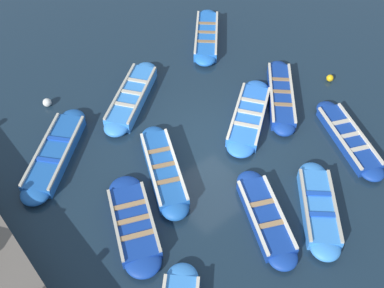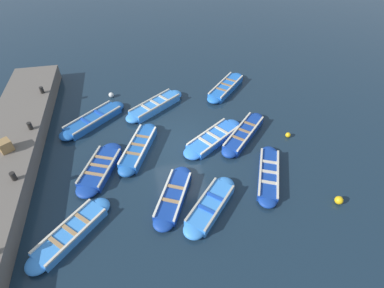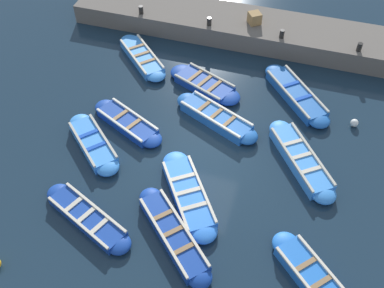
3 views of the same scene
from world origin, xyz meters
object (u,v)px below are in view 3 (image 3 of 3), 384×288
at_px(boat_far_corner, 319,286).
at_px(boat_stern_in, 142,57).
at_px(boat_broadside, 87,217).
at_px(bollard_south, 141,10).
at_px(bollard_mid_north, 282,34).
at_px(boat_centre, 189,194).
at_px(boat_end_of_row, 301,159).
at_px(bollard_mid_south, 209,21).
at_px(boat_mid_row, 127,123).
at_px(wooden_crate, 255,18).
at_px(boat_inner_gap, 93,144).
at_px(boat_outer_right, 216,118).
at_px(buoy_yellow_far, 354,123).
at_px(bollard_north, 359,47).
at_px(boat_bow_out, 296,94).
at_px(boat_near_quay, 204,84).
at_px(boat_outer_left, 173,235).

height_order(boat_far_corner, boat_stern_in, boat_far_corner).
height_order(boat_broadside, bollard_south, bollard_south).
height_order(boat_broadside, bollard_mid_north, bollard_mid_north).
bearing_deg(boat_far_corner, boat_centre, 66.54).
distance_m(boat_end_of_row, bollard_mid_south, 7.60).
distance_m(boat_mid_row, bollard_mid_north, 7.48).
height_order(boat_far_corner, wooden_crate, wooden_crate).
height_order(bollard_mid_south, wooden_crate, wooden_crate).
relative_size(boat_inner_gap, boat_mid_row, 0.89).
distance_m(boat_far_corner, boat_outer_right, 6.93).
xyz_separation_m(boat_outer_right, bollard_mid_north, (4.72, -1.53, 0.83)).
height_order(boat_outer_right, wooden_crate, wooden_crate).
bearing_deg(buoy_yellow_far, bollard_north, 3.93).
bearing_deg(boat_mid_row, bollard_mid_south, -13.78).
xyz_separation_m(bollard_north, bollard_south, (0.00, 9.35, 0.00)).
xyz_separation_m(boat_broadside, buoy_yellow_far, (6.51, -7.53, -0.01)).
bearing_deg(boat_end_of_row, wooden_crate, 24.87).
xyz_separation_m(boat_mid_row, bollard_mid_north, (5.87, -4.56, 0.87)).
distance_m(boat_stern_in, bollard_mid_south, 3.25).
distance_m(boat_outer_right, bollard_mid_south, 5.05).
bearing_deg(boat_bow_out, boat_centre, 155.57).
height_order(boat_near_quay, wooden_crate, wooden_crate).
bearing_deg(boat_far_corner, boat_outer_left, 85.49).
bearing_deg(boat_mid_row, boat_broadside, -174.78).
height_order(boat_mid_row, bollard_mid_south, bollard_mid_south).
relative_size(boat_far_corner, boat_end_of_row, 0.92).
height_order(boat_outer_left, wooden_crate, wooden_crate).
bearing_deg(bollard_north, bollard_mid_south, 90.00).
bearing_deg(boat_outer_left, boat_near_quay, 8.20).
bearing_deg(boat_near_quay, bollard_mid_north, -39.20).
height_order(boat_inner_gap, bollard_north, bollard_north).
bearing_deg(boat_mid_row, boat_centre, -127.91).
bearing_deg(boat_broadside, boat_outer_left, -86.09).
xyz_separation_m(boat_stern_in, bollard_mid_south, (2.10, -2.33, 0.87)).
xyz_separation_m(boat_broadside, bollard_mid_north, (9.97, -4.18, 0.88)).
bearing_deg(boat_stern_in, boat_inner_gap, -178.23).
distance_m(boat_inner_gap, wooden_crate, 8.88).
xyz_separation_m(boat_end_of_row, bollard_mid_north, (5.81, 1.72, 0.84)).
relative_size(boat_mid_row, bollard_south, 9.33).
distance_m(boat_mid_row, boat_stern_in, 3.87).
bearing_deg(boat_end_of_row, boat_near_quay, 56.13).
xyz_separation_m(boat_inner_gap, wooden_crate, (7.89, -3.99, 0.91)).
bearing_deg(bollard_mid_north, boat_outer_right, 162.08).
bearing_deg(boat_inner_gap, bollard_mid_north, -36.40).
bearing_deg(wooden_crate, bollard_mid_south, 111.29).
bearing_deg(bollard_mid_south, boat_far_corner, -149.64).
bearing_deg(bollard_south, boat_stern_in, -159.51).
bearing_deg(boat_bow_out, boat_mid_row, 120.27).
xyz_separation_m(boat_stern_in, boat_bow_out, (-0.47, -6.55, 0.01)).
height_order(boat_stern_in, boat_broadside, boat_stern_in).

